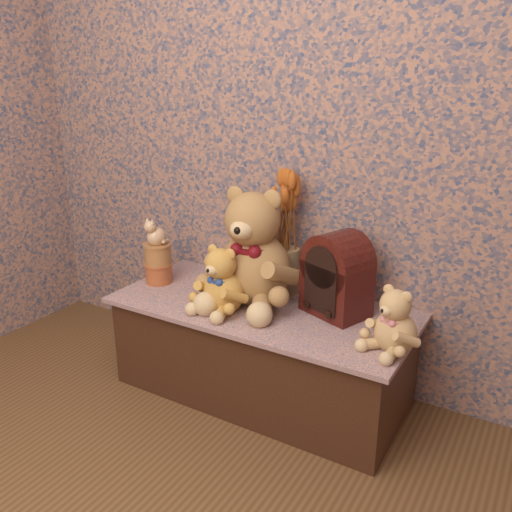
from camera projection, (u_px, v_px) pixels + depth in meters
The scene contains 10 objects.
display_shelf at pixel (262, 349), 2.39m from camera, with size 1.31×0.60×0.43m, color #3A4C78.
teddy_large at pixel (255, 241), 2.29m from camera, with size 0.43×0.51×0.54m, color #9F713D, non-canonical shape.
teddy_medium at pixel (223, 276), 2.24m from camera, with size 0.24×0.28×0.30m, color #CB8839, non-canonical shape.
teddy_small at pixel (397, 316), 1.92m from camera, with size 0.21×0.24×0.26m, color tan, non-canonical shape.
cathedral_radio at pixel (337, 274), 2.19m from camera, with size 0.25×0.18×0.35m, color black, non-canonical shape.
ceramic_vase at pixel (285, 270), 2.43m from camera, with size 0.12×0.12×0.21m, color tan.
dried_stalks at pixel (286, 201), 2.32m from camera, with size 0.23×0.23×0.43m, color #B6551D, non-canonical shape.
biscuit_tin_lower at pixel (159, 273), 2.56m from camera, with size 0.13×0.13×0.09m, color #CA803B.
biscuit_tin_upper at pixel (158, 254), 2.53m from camera, with size 0.12×0.12×0.10m, color tan.
cat_figurine at pixel (156, 231), 2.49m from camera, with size 0.10×0.11×0.13m, color silver, non-canonical shape.
Camera 1 is at (1.06, -0.63, 1.39)m, focal length 37.77 mm.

